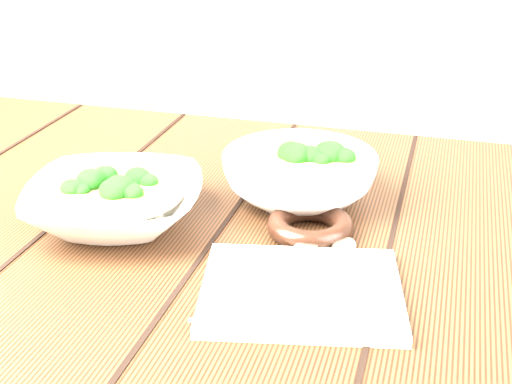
# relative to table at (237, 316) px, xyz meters

# --- Properties ---
(table) EXTENTS (1.20, 0.80, 0.75)m
(table) POSITION_rel_table_xyz_m (0.00, 0.00, 0.00)
(table) COLOR #351D0F
(table) RESTS_ON ground
(soup_bowl_front) EXTENTS (0.26, 0.26, 0.06)m
(soup_bowl_front) POSITION_rel_table_xyz_m (-0.15, -0.02, 0.15)
(soup_bowl_front) COLOR silver
(soup_bowl_front) RESTS_ON table
(soup_bowl_back) EXTENTS (0.24, 0.24, 0.07)m
(soup_bowl_back) POSITION_rel_table_xyz_m (0.05, 0.11, 0.15)
(soup_bowl_back) COLOR silver
(soup_bowl_back) RESTS_ON table
(trivet) EXTENTS (0.13, 0.13, 0.03)m
(trivet) POSITION_rel_table_xyz_m (0.09, 0.02, 0.13)
(trivet) COLOR black
(trivet) RESTS_ON table
(napkin) EXTENTS (0.23, 0.20, 0.01)m
(napkin) POSITION_rel_table_xyz_m (0.10, -0.11, 0.13)
(napkin) COLOR beige
(napkin) RESTS_ON table
(spoon_left) EXTENTS (0.03, 0.17, 0.01)m
(spoon_left) POSITION_rel_table_xyz_m (0.09, -0.07, 0.13)
(spoon_left) COLOR #A49F91
(spoon_left) RESTS_ON napkin
(spoon_right) EXTENTS (0.03, 0.17, 0.01)m
(spoon_right) POSITION_rel_table_xyz_m (0.13, -0.06, 0.13)
(spoon_right) COLOR #A49F91
(spoon_right) RESTS_ON napkin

